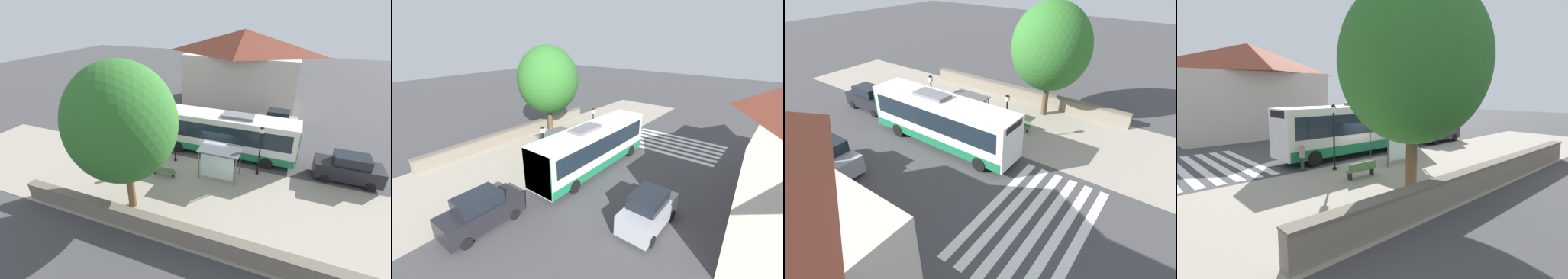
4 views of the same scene
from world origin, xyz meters
TOP-DOWN VIEW (x-y plane):
  - ground_plane at (0.00, 0.00)m, footprint 120.00×120.00m
  - sidewalk_plaza at (-4.50, 0.00)m, footprint 9.00×44.00m
  - crosswalk_stripes at (5.00, 8.38)m, footprint 9.00×5.25m
  - stone_wall at (-8.55, 0.00)m, footprint 0.60×20.00m
  - bus at (1.81, -0.58)m, footprint 2.64×11.54m
  - bus_shelter at (-1.95, -1.02)m, footprint 1.90×3.01m
  - pedestrian at (0.24, 4.54)m, footprint 0.34×0.22m
  - bench at (-3.21, 2.94)m, footprint 0.40×1.89m
  - street_lamp_near at (-0.39, -3.65)m, footprint 0.28×0.28m
  - street_lamp_far at (-0.89, 3.06)m, footprint 0.28×0.28m
  - shade_tree at (-6.93, 3.26)m, footprint 6.25×6.25m
  - parked_car_behind_bus at (1.17, -9.89)m, footprint 1.94×4.53m
  - parked_car_far_lane at (8.42, -4.13)m, footprint 1.98×4.10m

SIDE VIEW (x-z plane):
  - ground_plane at x=0.00m, z-range 0.00..0.00m
  - crosswalk_stripes at x=5.00m, z-range 0.00..0.01m
  - sidewalk_plaza at x=-4.50m, z-range 0.00..0.02m
  - bench at x=-3.21m, z-range 0.04..0.92m
  - stone_wall at x=-8.55m, z-range 0.01..1.21m
  - pedestrian at x=0.24m, z-range 0.14..1.77m
  - parked_car_behind_bus at x=1.17m, z-range -0.04..2.07m
  - parked_car_far_lane at x=8.42m, z-range -0.05..2.16m
  - bus at x=1.81m, z-range 0.06..3.84m
  - bus_shelter at x=-1.95m, z-range 0.83..3.23m
  - street_lamp_far at x=-0.89m, z-range 0.37..4.24m
  - street_lamp_near at x=-0.39m, z-range 0.38..4.38m
  - shade_tree at x=-6.93m, z-range 1.18..10.44m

